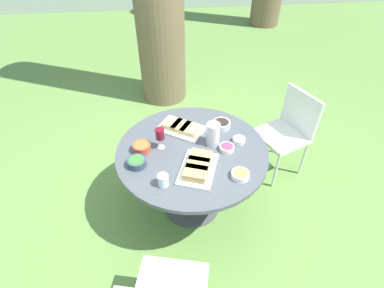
{
  "coord_description": "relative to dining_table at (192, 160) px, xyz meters",
  "views": [
    {
      "loc": [
        -0.21,
        -1.81,
        2.33
      ],
      "look_at": [
        0.0,
        0.0,
        0.77
      ],
      "focal_mm": 28.0,
      "sensor_mm": 36.0,
      "label": 1
    }
  ],
  "objects": [
    {
      "name": "ground_plane",
      "position": [
        0.0,
        0.0,
        -0.6
      ],
      "size": [
        40.0,
        40.0,
        0.0
      ],
      "primitive_type": "plane",
      "color": "#668E42"
    },
    {
      "name": "dining_table",
      "position": [
        0.0,
        0.0,
        0.0
      ],
      "size": [
        1.24,
        1.24,
        0.71
      ],
      "color": "#4C4C51",
      "rests_on": "ground_plane"
    },
    {
      "name": "chair_near_right",
      "position": [
        1.02,
        0.43,
        -0.08
      ],
      "size": [
        0.56,
        0.57,
        0.89
      ],
      "color": "silver",
      "rests_on": "ground_plane"
    },
    {
      "name": "water_pitcher",
      "position": [
        0.18,
        0.06,
        0.21
      ],
      "size": [
        0.12,
        0.11,
        0.2
      ],
      "color": "silver",
      "rests_on": "dining_table"
    },
    {
      "name": "wine_glass",
      "position": [
        -0.25,
        0.06,
        0.25
      ],
      "size": [
        0.07,
        0.07,
        0.19
      ],
      "color": "silver",
      "rests_on": "dining_table"
    },
    {
      "name": "platter_bread_main",
      "position": [
        0.02,
        -0.24,
        0.15
      ],
      "size": [
        0.37,
        0.45,
        0.08
      ],
      "color": "white",
      "rests_on": "dining_table"
    },
    {
      "name": "platter_charcuterie",
      "position": [
        -0.07,
        0.27,
        0.14
      ],
      "size": [
        0.46,
        0.42,
        0.06
      ],
      "color": "white",
      "rests_on": "dining_table"
    },
    {
      "name": "bowl_fries",
      "position": [
        0.32,
        -0.34,
        0.14
      ],
      "size": [
        0.13,
        0.13,
        0.04
      ],
      "color": "white",
      "rests_on": "dining_table"
    },
    {
      "name": "bowl_salad",
      "position": [
        -0.44,
        -0.13,
        0.14
      ],
      "size": [
        0.14,
        0.14,
        0.06
      ],
      "color": "#334256",
      "rests_on": "dining_table"
    },
    {
      "name": "bowl_olives",
      "position": [
        0.29,
        0.27,
        0.14
      ],
      "size": [
        0.16,
        0.16,
        0.06
      ],
      "color": "silver",
      "rests_on": "dining_table"
    },
    {
      "name": "bowl_dip_red",
      "position": [
        0.28,
        -0.03,
        0.13
      ],
      "size": [
        0.12,
        0.12,
        0.04
      ],
      "color": "beige",
      "rests_on": "dining_table"
    },
    {
      "name": "bowl_dip_cream",
      "position": [
        0.4,
        0.05,
        0.14
      ],
      "size": [
        0.1,
        0.1,
        0.04
      ],
      "color": "silver",
      "rests_on": "dining_table"
    },
    {
      "name": "bowl_roasted_veg",
      "position": [
        -0.4,
        0.04,
        0.15
      ],
      "size": [
        0.15,
        0.15,
        0.06
      ],
      "color": "#B74733",
      "rests_on": "dining_table"
    },
    {
      "name": "cup_water_near",
      "position": [
        -0.25,
        -0.35,
        0.16
      ],
      "size": [
        0.08,
        0.08,
        0.09
      ],
      "color": "silver",
      "rests_on": "dining_table"
    }
  ]
}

